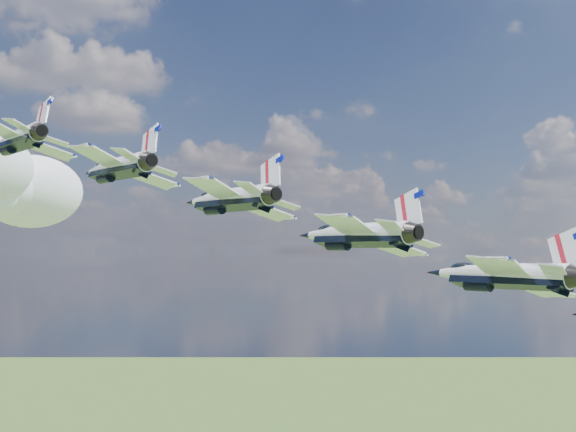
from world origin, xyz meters
name	(u,v)px	position (x,y,z in m)	size (l,w,h in m)	color
cloud_far	(1,183)	(10.33, 241.74, 172.99)	(61.14, 48.04, 24.02)	white
jet_0	(16,140)	(0.30, 35.48, 159.63)	(11.09, 16.42, 4.90)	white
jet_1	(116,168)	(9.56, 26.50, 156.01)	(11.09, 16.42, 4.90)	white
jet_2	(227,199)	(18.82, 17.51, 152.38)	(11.09, 16.42, 4.90)	white
jet_3	(353,234)	(28.08, 8.53, 148.75)	(11.09, 16.42, 4.90)	white
jet_4	(497,274)	(37.34, -0.45, 145.12)	(11.09, 16.42, 4.90)	white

